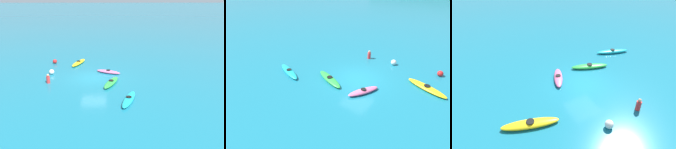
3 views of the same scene
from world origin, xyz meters
The scene contains 8 objects.
ground_plane centered at (0.00, 0.00, 0.00)m, with size 600.00×600.00×0.00m, color #19728C.
kayak_pink centered at (1.41, -1.47, 0.16)m, with size 1.70×2.62×0.37m.
kayak_green centered at (-1.76, -1.71, 0.16)m, with size 3.21×1.78×0.37m.
kayak_yellow centered at (5.06, 2.00, 0.16)m, with size 3.43×1.69×0.37m.
kayak_cyan centered at (-5.46, -2.98, 0.16)m, with size 3.26×1.65×0.37m.
buoy_white centered at (1.21, 4.32, 0.26)m, with size 0.52×0.52×0.52m, color white.
buoy_red centered at (5.32, 4.85, 0.25)m, with size 0.50×0.50×0.50m, color red.
person_near_shore centered at (-1.37, 4.07, 0.39)m, with size 0.45×0.45×0.88m.
Camera 2 is at (7.58, -12.42, 8.95)m, focal length 31.86 mm.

